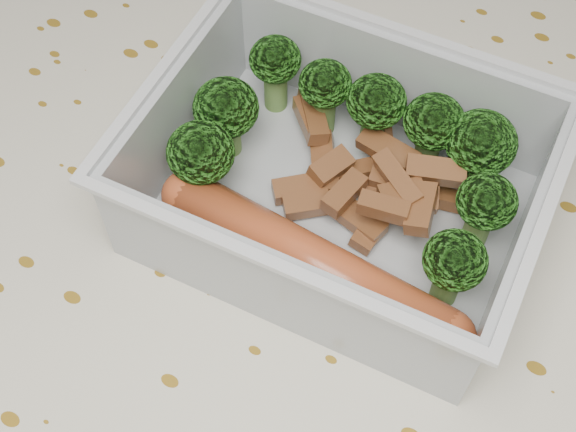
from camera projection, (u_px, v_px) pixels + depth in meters
The scene contains 6 objects.
dining_table at pixel (284, 312), 0.49m from camera, with size 1.40×0.90×0.75m.
tablecloth at pixel (283, 273), 0.45m from camera, with size 1.46×0.96×0.19m.
lunch_container at pixel (338, 189), 0.40m from camera, with size 0.20×0.16×0.07m.
broccoli_florets at pixel (357, 139), 0.40m from camera, with size 0.17×0.11×0.05m.
meat_pile at pixel (371, 179), 0.41m from camera, with size 0.11×0.08×0.03m.
sausage at pixel (311, 263), 0.38m from camera, with size 0.17×0.03×0.03m.
Camera 1 is at (0.11, -0.18, 1.11)m, focal length 50.00 mm.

